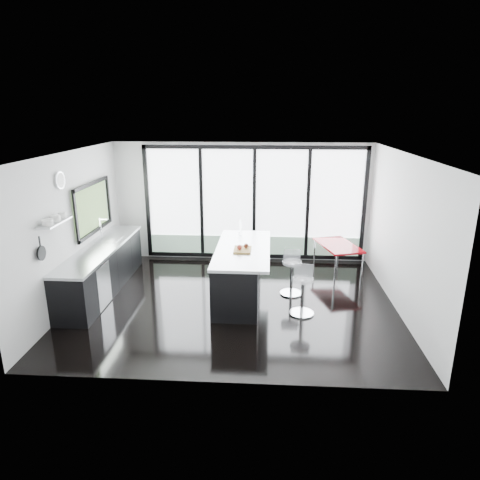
# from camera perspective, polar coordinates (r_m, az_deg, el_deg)

# --- Properties ---
(floor) EXTENTS (6.00, 5.00, 0.00)m
(floor) POSITION_cam_1_polar(r_m,az_deg,el_deg) (8.23, -0.84, -8.28)
(floor) COLOR black
(floor) RESTS_ON ground
(ceiling) EXTENTS (6.00, 5.00, 0.00)m
(ceiling) POSITION_cam_1_polar(r_m,az_deg,el_deg) (7.47, -0.93, 11.52)
(ceiling) COLOR white
(ceiling) RESTS_ON wall_back
(wall_back) EXTENTS (6.00, 0.09, 2.80)m
(wall_back) POSITION_cam_1_polar(r_m,az_deg,el_deg) (10.13, 1.75, 4.24)
(wall_back) COLOR silver
(wall_back) RESTS_ON ground
(wall_front) EXTENTS (6.00, 0.00, 2.80)m
(wall_front) POSITION_cam_1_polar(r_m,az_deg,el_deg) (5.38, -2.97, -6.22)
(wall_front) COLOR silver
(wall_front) RESTS_ON ground
(wall_left) EXTENTS (0.26, 5.00, 2.80)m
(wall_left) POSITION_cam_1_polar(r_m,az_deg,el_deg) (8.69, -20.71, 2.92)
(wall_left) COLOR silver
(wall_left) RESTS_ON ground
(wall_right) EXTENTS (0.00, 5.00, 2.80)m
(wall_right) POSITION_cam_1_polar(r_m,az_deg,el_deg) (8.08, 20.86, 0.68)
(wall_right) COLOR silver
(wall_right) RESTS_ON ground
(counter_cabinets) EXTENTS (0.69, 3.24, 1.36)m
(counter_cabinets) POSITION_cam_1_polar(r_m,az_deg,el_deg) (9.00, -17.91, -3.66)
(counter_cabinets) COLOR black
(counter_cabinets) RESTS_ON floor
(island) EXTENTS (1.04, 2.43, 1.29)m
(island) POSITION_cam_1_polar(r_m,az_deg,el_deg) (8.32, -0.15, -4.21)
(island) COLOR black
(island) RESTS_ON floor
(bar_stool_near) EXTENTS (0.49, 0.49, 0.70)m
(bar_stool_near) POSITION_cam_1_polar(r_m,az_deg,el_deg) (7.72, 8.30, -7.41)
(bar_stool_near) COLOR silver
(bar_stool_near) RESTS_ON floor
(bar_stool_far) EXTENTS (0.44, 0.44, 0.69)m
(bar_stool_far) POSITION_cam_1_polar(r_m,az_deg,el_deg) (8.50, 6.88, -5.02)
(bar_stool_far) COLOR silver
(bar_stool_far) RESTS_ON floor
(red_table) EXTENTS (1.03, 1.39, 0.66)m
(red_table) POSITION_cam_1_polar(r_m,az_deg,el_deg) (9.76, 12.81, -2.43)
(red_table) COLOR maroon
(red_table) RESTS_ON floor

